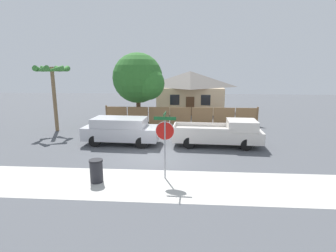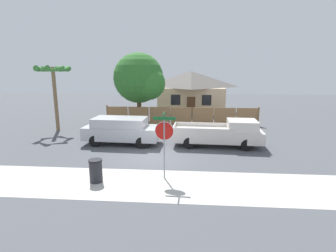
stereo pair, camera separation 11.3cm
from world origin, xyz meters
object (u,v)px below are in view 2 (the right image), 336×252
(house, at_px, (191,90))
(orange_pickup, at_px, (221,133))
(stop_sign, at_px, (164,135))
(trash_bin, at_px, (96,171))
(red_suv, at_px, (121,130))
(palm_tree, at_px, (53,75))
(oak_tree, at_px, (141,79))

(house, bearing_deg, orange_pickup, -82.85)
(house, bearing_deg, stop_sign, -93.65)
(orange_pickup, bearing_deg, house, 99.99)
(trash_bin, bearing_deg, red_suv, 93.75)
(palm_tree, relative_size, orange_pickup, 0.91)
(stop_sign, relative_size, trash_bin, 2.96)
(orange_pickup, distance_m, stop_sign, 6.37)
(palm_tree, relative_size, stop_sign, 1.71)
(red_suv, distance_m, stop_sign, 6.45)
(red_suv, relative_size, orange_pickup, 0.88)
(palm_tree, height_order, stop_sign, palm_tree)
(oak_tree, relative_size, red_suv, 1.27)
(orange_pickup, height_order, stop_sign, stop_sign)
(oak_tree, bearing_deg, red_suv, -90.10)
(house, bearing_deg, oak_tree, -121.48)
(house, distance_m, oak_tree, 8.96)
(palm_tree, relative_size, trash_bin, 5.07)
(stop_sign, bearing_deg, palm_tree, 139.38)
(oak_tree, height_order, stop_sign, oak_tree)
(oak_tree, relative_size, palm_tree, 1.24)
(palm_tree, distance_m, trash_bin, 12.06)
(orange_pickup, bearing_deg, trash_bin, -132.57)
(oak_tree, bearing_deg, trash_bin, -88.36)
(oak_tree, xyz_separation_m, trash_bin, (0.38, -13.34, -3.46))
(orange_pickup, bearing_deg, stop_sign, -117.45)
(house, height_order, trash_bin, house)
(oak_tree, height_order, trash_bin, oak_tree)
(house, xyz_separation_m, trash_bin, (-4.23, -20.87, -1.91))
(orange_pickup, xyz_separation_m, stop_sign, (-3.16, -5.40, 1.20))
(palm_tree, bearing_deg, stop_sign, -43.04)
(red_suv, distance_m, orange_pickup, 6.49)
(house, distance_m, palm_tree, 15.82)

